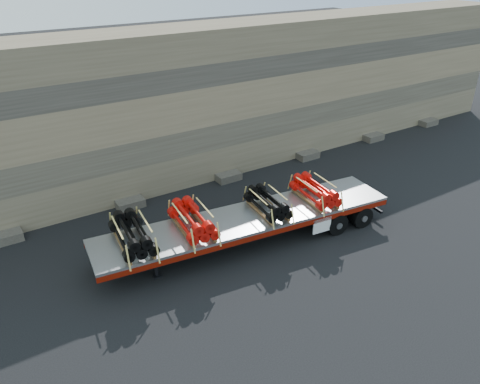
{
  "coord_description": "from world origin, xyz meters",
  "views": [
    {
      "loc": [
        -8.6,
        -12.86,
        9.96
      ],
      "look_at": [
        0.28,
        0.97,
        1.45
      ],
      "focal_mm": 35.0,
      "sensor_mm": 36.0,
      "label": 1
    }
  ],
  "objects": [
    {
      "name": "trailer",
      "position": [
        -0.27,
        -0.38,
        0.58
      ],
      "size": [
        11.68,
        3.5,
        1.15
      ],
      "primitive_type": null,
      "rotation": [
        0.0,
        0.0,
        -0.11
      ],
      "color": "#ADB0B5",
      "rests_on": "ground"
    },
    {
      "name": "bundle_rear",
      "position": [
        2.71,
        -0.72,
        1.53
      ],
      "size": [
        1.3,
        2.24,
        0.76
      ],
      "primitive_type": null,
      "rotation": [
        0.0,
        0.0,
        -0.11
      ],
      "color": "red",
      "rests_on": "trailer"
    },
    {
      "name": "bundle_front",
      "position": [
        -4.51,
        0.1,
        1.56
      ],
      "size": [
        1.39,
        2.4,
        0.81
      ],
      "primitive_type": null,
      "rotation": [
        0.0,
        0.0,
        -0.11
      ],
      "color": "black",
      "rests_on": "trailer"
    },
    {
      "name": "ground",
      "position": [
        0.0,
        0.0,
        0.0
      ],
      "size": [
        120.0,
        120.0,
        0.0
      ],
      "primitive_type": "plane",
      "color": "black",
      "rests_on": "ground"
    },
    {
      "name": "rock_wall",
      "position": [
        0.0,
        6.5,
        3.5
      ],
      "size": [
        44.0,
        3.0,
        7.0
      ],
      "primitive_type": "cube",
      "color": "#7A6B54",
      "rests_on": "ground"
    },
    {
      "name": "bundle_midfront",
      "position": [
        -2.39,
        -0.14,
        1.55
      ],
      "size": [
        1.38,
        2.37,
        0.8
      ],
      "primitive_type": null,
      "rotation": [
        0.0,
        0.0,
        -0.11
      ],
      "color": "red",
      "rests_on": "trailer"
    },
    {
      "name": "bundle_midrear",
      "position": [
        0.59,
        -0.48,
        1.51
      ],
      "size": [
        1.24,
        2.13,
        0.72
      ],
      "primitive_type": null,
      "rotation": [
        0.0,
        0.0,
        -0.11
      ],
      "color": "black",
      "rests_on": "trailer"
    }
  ]
}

